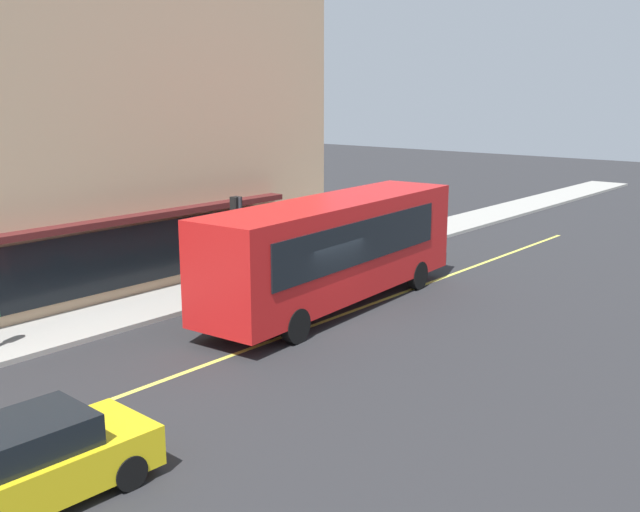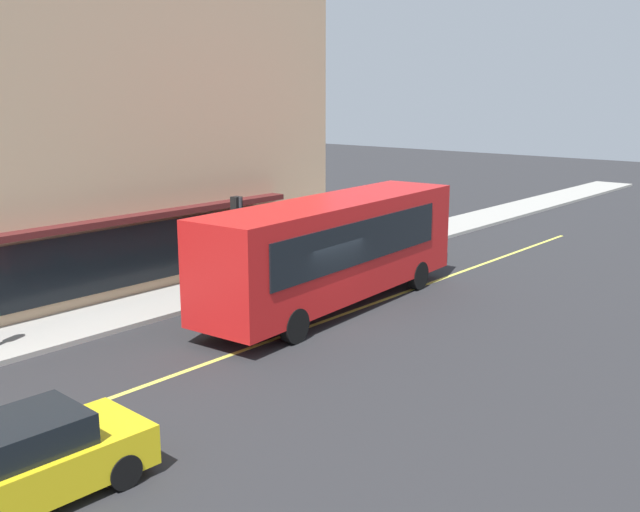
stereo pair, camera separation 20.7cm
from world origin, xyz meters
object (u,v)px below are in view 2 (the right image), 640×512
Objects in this scene: traffic_light at (238,220)px; car_yellow at (19,464)px; pedestrian_at_corner at (408,218)px; bus at (335,247)px.

car_yellow is at bearing -148.90° from traffic_light.
traffic_light is 2.00× the size of pedestrian_at_corner.
bus is at bearing -158.13° from pedestrian_at_corner.
bus is 3.77m from traffic_light.
pedestrian_at_corner is (11.20, 0.53, -1.43)m from traffic_light.
traffic_light is (-0.81, 3.64, 0.55)m from bus.
bus is at bearing 15.27° from car_yellow.
bus is 2.58× the size of car_yellow.
bus reaches higher than pedestrian_at_corner.
pedestrian_at_corner reaches higher than car_yellow.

